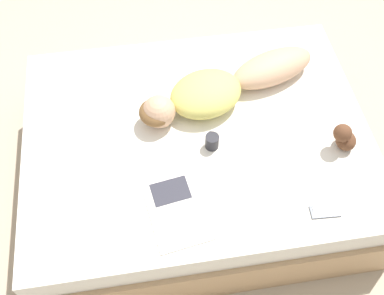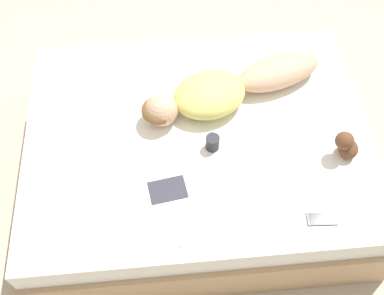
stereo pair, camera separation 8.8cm
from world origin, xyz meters
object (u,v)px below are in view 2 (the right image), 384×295
at_px(person, 227,88).
at_px(coffee_mug, 212,142).
at_px(cell_phone, 322,219).
at_px(open_magazine, 172,207).

xyz_separation_m(person, coffee_mug, (-0.36, 0.13, -0.04)).
height_order(person, cell_phone, person).
xyz_separation_m(person, open_magazine, (-0.73, 0.39, -0.09)).
relative_size(person, coffee_mug, 10.88).
bearing_deg(cell_phone, coffee_mug, 48.99).
bearing_deg(cell_phone, open_magazine, 83.29).
relative_size(person, open_magazine, 2.48).
bearing_deg(coffee_mug, cell_phone, -134.41).
distance_m(person, coffee_mug, 0.39).
relative_size(open_magazine, coffee_mug, 4.38).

